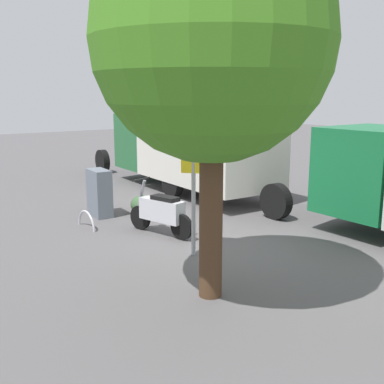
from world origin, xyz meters
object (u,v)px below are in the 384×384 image
Objects in this scene: street_tree at (212,41)px; utility_cabinet at (99,193)px; motorcycle at (161,212)px; bike_rack_hoop at (87,228)px; stop_sign at (193,158)px; box_truck_far at (188,141)px.

street_tree is 4.64× the size of utility_cabinet.
motorcycle reaches higher than utility_cabinet.
stop_sign is at bearing -161.03° from bike_rack_hoop.
motorcycle is at bearing -140.19° from bike_rack_hoop.
bike_rack_hoop is at bearing 117.87° from box_truck_far.
box_truck_far is 4.86× the size of motorcycle.
box_truck_far is at bearing -57.57° from motorcycle.
box_truck_far reaches higher than bike_rack_hoop.
street_tree reaches higher than box_truck_far.
motorcycle is 1.47× the size of utility_cabinet.
stop_sign reaches higher than box_truck_far.
stop_sign is at bearing 147.74° from box_truck_far.
utility_cabinet is (2.28, 0.47, 0.08)m from motorcycle.
bike_rack_hoop is (1.43, 1.19, -0.52)m from motorcycle.
stop_sign is at bearing -175.64° from utility_cabinet.
street_tree reaches higher than motorcycle.
utility_cabinet is (-1.37, 3.65, -0.99)m from box_truck_far.
box_truck_far is 1.55× the size of street_tree.
box_truck_far is 6.15m from stop_sign.
stop_sign is at bearing 156.53° from motorcycle.
street_tree reaches higher than bike_rack_hoop.
utility_cabinet is (5.46, -0.54, -3.20)m from street_tree.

